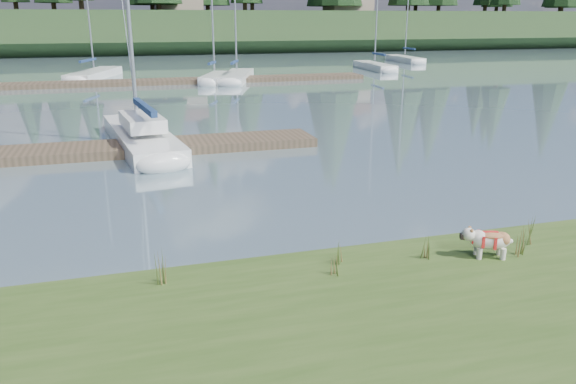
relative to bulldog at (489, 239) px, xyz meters
name	(u,v)px	position (x,y,z in m)	size (l,w,h in m)	color
ground	(158,84)	(-3.44, 32.65, -0.68)	(200.00, 200.00, 0.00)	gray
ridge	(135,32)	(-3.44, 75.65, 1.82)	(200.00, 20.00, 5.00)	#20361A
bulldog	(489,239)	(0.00, 0.00, 0.00)	(0.91, 0.56, 0.53)	silver
sailboat_main	(138,131)	(-5.49, 13.26, -0.26)	(2.77, 8.77, 12.43)	white
dock_near	(80,151)	(-7.44, 11.65, -0.53)	(16.00, 2.00, 0.30)	#4C3D2C
dock_far	(187,81)	(-1.44, 32.65, -0.53)	(26.00, 2.20, 0.30)	#4C3D2C
sailboat_bg_1	(98,73)	(-7.56, 38.79, -0.36)	(4.44, 9.24, 13.47)	white
sailboat_bg_2	(216,77)	(0.69, 33.06, -0.35)	(3.30, 6.18, 9.44)	white
sailboat_bg_3	(238,75)	(2.48, 33.90, -0.36)	(4.34, 8.53, 12.37)	white
sailboat_bg_4	(372,65)	(15.79, 39.38, -0.36)	(2.01, 7.91, 11.56)	white
sailboat_bg_5	(402,58)	(22.60, 46.68, -0.36)	(2.03, 7.84, 11.11)	white
weed_0	(341,251)	(-2.59, 0.47, -0.09)	(0.17, 0.14, 0.58)	#475B23
weed_1	(332,264)	(-2.91, 0.07, -0.13)	(0.17, 0.14, 0.49)	#475B23
weed_2	(521,240)	(0.59, -0.09, -0.04)	(0.17, 0.14, 0.71)	#475B23
weed_3	(162,269)	(-5.58, 0.57, -0.09)	(0.17, 0.14, 0.59)	#475B23
weed_4	(423,248)	(-1.14, 0.26, -0.13)	(0.17, 0.14, 0.48)	#475B23
weed_5	(531,231)	(1.12, 0.30, -0.09)	(0.17, 0.14, 0.58)	#475B23
mud_lip	(284,270)	(-3.44, 1.05, -0.61)	(60.00, 0.50, 0.14)	#33281C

